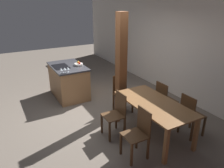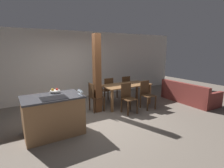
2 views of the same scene
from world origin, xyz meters
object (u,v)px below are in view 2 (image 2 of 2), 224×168
(dining_chair_near_left, at_px, (128,97))
(couch, at_px, (189,95))
(wine_glass_near, at_px, (82,91))
(dining_chair_far_right, at_px, (124,87))
(dining_chair_far_left, at_px, (107,89))
(dining_chair_head_end, at_px, (95,96))
(kitchen_island, at_px, (53,115))
(timber_post, at_px, (97,74))
(dining_chair_near_right, at_px, (147,94))
(wine_glass_far, at_px, (79,90))
(wine_glass_middle, at_px, (80,91))
(fruit_bowl, at_px, (55,91))
(dining_table, at_px, (126,87))

(dining_chair_near_left, height_order, couch, dining_chair_near_left)
(wine_glass_near, relative_size, dining_chair_far_right, 0.15)
(wine_glass_near, distance_m, dining_chair_near_left, 1.95)
(dining_chair_far_left, height_order, dining_chair_head_end, same)
(dining_chair_head_end, bearing_deg, couch, -105.38)
(kitchen_island, relative_size, timber_post, 0.55)
(kitchen_island, bearing_deg, dining_chair_far_right, 26.05)
(wine_glass_near, height_order, timber_post, timber_post)
(wine_glass_near, xyz_separation_m, dining_chair_head_end, (0.92, 1.24, -0.55))
(dining_chair_near_right, relative_size, couch, 0.46)
(dining_chair_head_end, bearing_deg, dining_chair_near_right, -111.77)
(dining_chair_near_left, relative_size, dining_chair_far_left, 1.00)
(dining_chair_near_left, relative_size, dining_chair_far_right, 1.00)
(dining_chair_far_left, bearing_deg, dining_chair_head_end, 37.49)
(wine_glass_far, relative_size, dining_chair_near_left, 0.15)
(dining_chair_far_right, bearing_deg, dining_chair_far_left, 0.00)
(wine_glass_middle, xyz_separation_m, wine_glass_far, (0.00, 0.09, 0.00))
(fruit_bowl, distance_m, couch, 4.95)
(dining_chair_head_end, bearing_deg, fruit_bowl, 113.61)
(fruit_bowl, height_order, couch, fruit_bowl)
(dining_table, height_order, dining_chair_far_left, dining_chair_far_left)
(dining_chair_far_right, height_order, couch, dining_chair_far_right)
(couch, bearing_deg, wine_glass_far, 93.06)
(wine_glass_middle, xyz_separation_m, dining_chair_near_right, (2.56, 0.50, -0.55))
(wine_glass_middle, bearing_deg, couch, 2.44)
(dining_chair_far_left, bearing_deg, couch, 148.57)
(wine_glass_middle, height_order, dining_chair_near_right, wine_glass_middle)
(dining_table, xyz_separation_m, dining_chair_near_right, (0.39, -0.66, -0.16))
(dining_chair_near_right, bearing_deg, dining_chair_far_left, 120.97)
(wine_glass_middle, bearing_deg, timber_post, 47.70)
(wine_glass_far, xyz_separation_m, timber_post, (0.99, 0.99, 0.18))
(fruit_bowl, relative_size, wine_glass_middle, 1.73)
(wine_glass_middle, bearing_deg, dining_chair_near_left, 15.65)
(dining_chair_near_right, bearing_deg, dining_chair_near_left, 180.00)
(dining_table, height_order, dining_chair_far_right, dining_chair_far_right)
(dining_table, bearing_deg, kitchen_island, -162.20)
(wine_glass_middle, relative_size, dining_chair_far_right, 0.15)
(dining_chair_far_left, height_order, couch, dining_chair_far_left)
(fruit_bowl, height_order, dining_chair_far_right, fruit_bowl)
(dining_chair_near_right, distance_m, dining_chair_far_left, 1.53)
(timber_post, bearing_deg, wine_glass_middle, -132.30)
(dining_chair_near_left, relative_size, couch, 0.46)
(wine_glass_near, relative_size, dining_chair_far_left, 0.15)
(wine_glass_middle, relative_size, dining_chair_near_left, 0.15)
(dining_chair_far_left, xyz_separation_m, dining_chair_head_end, (-0.86, -0.66, 0.00))
(kitchen_island, height_order, timber_post, timber_post)
(dining_chair_far_right, distance_m, dining_chair_head_end, 1.77)
(wine_glass_far, height_order, dining_chair_far_right, wine_glass_far)
(wine_glass_near, bearing_deg, dining_chair_far_right, 36.54)
(wine_glass_middle, xyz_separation_m, dining_table, (2.17, 1.15, -0.40))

